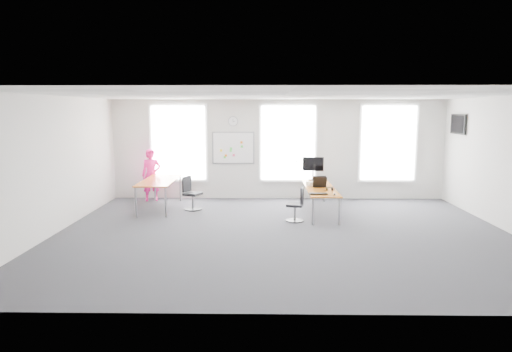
{
  "coord_description": "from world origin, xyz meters",
  "views": [
    {
      "loc": [
        -0.44,
        -9.75,
        2.71
      ],
      "look_at": [
        -0.62,
        1.2,
        1.1
      ],
      "focal_mm": 32.0,
      "sensor_mm": 36.0,
      "label": 1
    }
  ],
  "objects_px": {
    "desk_left": "(160,182)",
    "monitor": "(313,166)",
    "keyboard": "(319,194)",
    "headphones": "(329,189)",
    "chair_right": "(297,206)",
    "person": "(151,175)",
    "desk_right": "(320,189)",
    "chair_left": "(191,195)"
  },
  "relations": [
    {
      "from": "desk_right",
      "to": "person",
      "type": "relative_size",
      "value": 1.8
    },
    {
      "from": "chair_right",
      "to": "headphones",
      "type": "bearing_deg",
      "value": 131.23
    },
    {
      "from": "desk_right",
      "to": "headphones",
      "type": "distance_m",
      "value": 0.57
    },
    {
      "from": "keyboard",
      "to": "monitor",
      "type": "bearing_deg",
      "value": 85.86
    },
    {
      "from": "person",
      "to": "monitor",
      "type": "bearing_deg",
      "value": -18.87
    },
    {
      "from": "chair_right",
      "to": "keyboard",
      "type": "height_order",
      "value": "chair_right"
    },
    {
      "from": "desk_left",
      "to": "chair_right",
      "type": "bearing_deg",
      "value": -20.8
    },
    {
      "from": "person",
      "to": "headphones",
      "type": "bearing_deg",
      "value": -37.17
    },
    {
      "from": "desk_right",
      "to": "keyboard",
      "type": "height_order",
      "value": "keyboard"
    },
    {
      "from": "person",
      "to": "chair_right",
      "type": "bearing_deg",
      "value": -46.06
    },
    {
      "from": "desk_left",
      "to": "chair_left",
      "type": "distance_m",
      "value": 0.95
    },
    {
      "from": "headphones",
      "to": "chair_right",
      "type": "bearing_deg",
      "value": -136.63
    },
    {
      "from": "chair_left",
      "to": "monitor",
      "type": "relative_size",
      "value": 1.35
    },
    {
      "from": "chair_left",
      "to": "person",
      "type": "relative_size",
      "value": 0.59
    },
    {
      "from": "desk_left",
      "to": "chair_right",
      "type": "xyz_separation_m",
      "value": [
        3.66,
        -1.39,
        -0.36
      ]
    },
    {
      "from": "chair_right",
      "to": "headphones",
      "type": "xyz_separation_m",
      "value": [
        0.84,
        0.46,
        0.35
      ]
    },
    {
      "from": "chair_right",
      "to": "headphones",
      "type": "height_order",
      "value": "chair_right"
    },
    {
      "from": "chair_right",
      "to": "person",
      "type": "height_order",
      "value": "person"
    },
    {
      "from": "chair_right",
      "to": "person",
      "type": "relative_size",
      "value": 0.54
    },
    {
      "from": "desk_right",
      "to": "chair_right",
      "type": "bearing_deg",
      "value": -123.75
    },
    {
      "from": "desk_left",
      "to": "chair_right",
      "type": "height_order",
      "value": "chair_right"
    },
    {
      "from": "chair_left",
      "to": "person",
      "type": "distance_m",
      "value": 1.85
    },
    {
      "from": "person",
      "to": "keyboard",
      "type": "distance_m",
      "value": 5.29
    },
    {
      "from": "headphones",
      "to": "desk_right",
      "type": "bearing_deg",
      "value": 123.07
    },
    {
      "from": "desk_right",
      "to": "chair_left",
      "type": "bearing_deg",
      "value": 175.47
    },
    {
      "from": "desk_right",
      "to": "monitor",
      "type": "bearing_deg",
      "value": 92.51
    },
    {
      "from": "headphones",
      "to": "monitor",
      "type": "relative_size",
      "value": 0.25
    },
    {
      "from": "person",
      "to": "monitor",
      "type": "xyz_separation_m",
      "value": [
        4.76,
        -0.3,
        0.31
      ]
    },
    {
      "from": "headphones",
      "to": "keyboard",
      "type": "bearing_deg",
      "value": -108.34
    },
    {
      "from": "desk_right",
      "to": "person",
      "type": "xyz_separation_m",
      "value": [
        -4.81,
        1.47,
        0.14
      ]
    },
    {
      "from": "monitor",
      "to": "headphones",
      "type": "bearing_deg",
      "value": -73.59
    },
    {
      "from": "chair_left",
      "to": "person",
      "type": "xyz_separation_m",
      "value": [
        -1.36,
        1.2,
        0.37
      ]
    },
    {
      "from": "person",
      "to": "headphones",
      "type": "distance_m",
      "value": 5.37
    },
    {
      "from": "monitor",
      "to": "desk_right",
      "type": "bearing_deg",
      "value": -78.75
    },
    {
      "from": "keyboard",
      "to": "headphones",
      "type": "bearing_deg",
      "value": 55.6
    },
    {
      "from": "chair_left",
      "to": "desk_right",
      "type": "bearing_deg",
      "value": -70.79
    },
    {
      "from": "desk_right",
      "to": "person",
      "type": "bearing_deg",
      "value": 162.97
    },
    {
      "from": "desk_left",
      "to": "monitor",
      "type": "relative_size",
      "value": 3.26
    },
    {
      "from": "chair_right",
      "to": "keyboard",
      "type": "bearing_deg",
      "value": 97.21
    },
    {
      "from": "desk_right",
      "to": "monitor",
      "type": "relative_size",
      "value": 4.14
    },
    {
      "from": "chair_right",
      "to": "monitor",
      "type": "distance_m",
      "value": 2.36
    },
    {
      "from": "desk_left",
      "to": "person",
      "type": "xyz_separation_m",
      "value": [
        -0.48,
        1.08,
        0.04
      ]
    }
  ]
}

